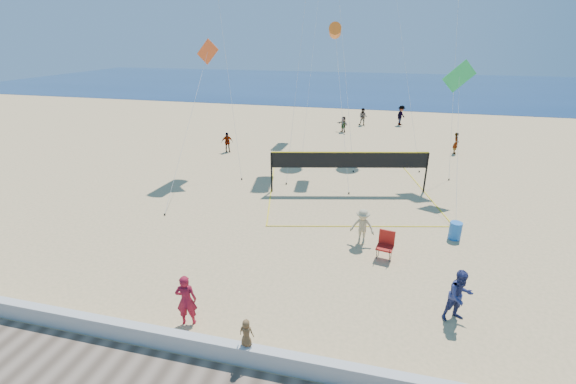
% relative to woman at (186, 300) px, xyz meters
% --- Properties ---
extents(ground, '(120.00, 120.00, 0.00)m').
position_rel_woman_xyz_m(ground, '(3.08, 1.92, -0.86)').
color(ground, '#D9B07A').
rests_on(ground, ground).
extents(ocean, '(140.00, 50.00, 0.03)m').
position_rel_woman_xyz_m(ocean, '(3.08, 63.92, -0.85)').
color(ocean, navy).
rests_on(ocean, ground).
extents(seawall, '(32.00, 0.30, 0.60)m').
position_rel_woman_xyz_m(seawall, '(3.08, -1.08, -0.56)').
color(seawall, '#B9B9B4').
rests_on(seawall, ground).
extents(woman, '(0.72, 0.58, 1.73)m').
position_rel_woman_xyz_m(woman, '(0.00, 0.00, 0.00)').
color(woman, maroon).
rests_on(woman, ground).
extents(toddler, '(0.40, 0.26, 0.81)m').
position_rel_woman_xyz_m(toddler, '(2.30, -1.02, 0.14)').
color(toddler, brown).
rests_on(toddler, seawall).
extents(bystander_a, '(1.05, 0.96, 1.76)m').
position_rel_woman_xyz_m(bystander_a, '(8.10, 2.19, 0.02)').
color(bystander_a, navy).
rests_on(bystander_a, ground).
extents(bystander_b, '(1.09, 0.70, 1.59)m').
position_rel_woman_xyz_m(bystander_b, '(4.88, 6.32, -0.07)').
color(bystander_b, tan).
rests_on(bystander_b, ground).
extents(far_person_0, '(0.95, 0.76, 1.51)m').
position_rel_woman_xyz_m(far_person_0, '(-6.06, 18.07, -0.11)').
color(far_person_0, gray).
rests_on(far_person_0, ground).
extents(far_person_1, '(1.27, 1.23, 1.45)m').
position_rel_woman_xyz_m(far_person_1, '(1.82, 26.71, -0.14)').
color(far_person_1, gray).
rests_on(far_person_1, ground).
extents(far_person_2, '(0.40, 0.59, 1.60)m').
position_rel_woman_xyz_m(far_person_2, '(10.82, 21.81, -0.07)').
color(far_person_2, gray).
rests_on(far_person_2, ground).
extents(far_person_3, '(0.92, 0.78, 1.68)m').
position_rel_woman_xyz_m(far_person_3, '(3.39, 30.10, -0.02)').
color(far_person_3, gray).
rests_on(far_person_3, ground).
extents(far_person_4, '(1.22, 1.43, 1.92)m').
position_rel_woman_xyz_m(far_person_4, '(7.03, 31.13, 0.09)').
color(far_person_4, gray).
rests_on(far_person_4, ground).
extents(camp_chair, '(0.72, 0.86, 1.29)m').
position_rel_woman_xyz_m(camp_chair, '(5.87, 5.37, -0.20)').
color(camp_chair, '#9F1812').
rests_on(camp_chair, ground).
extents(trash_barrel, '(0.61, 0.61, 0.79)m').
position_rel_woman_xyz_m(trash_barrel, '(8.83, 7.71, -0.47)').
color(trash_barrel, blue).
rests_on(trash_barrel, ground).
extents(volleyball_net, '(10.68, 10.57, 2.38)m').
position_rel_woman_xyz_m(volleyball_net, '(3.72, 12.10, 0.76)').
color(volleyball_net, black).
rests_on(volleyball_net, ground).
extents(kite_2, '(2.34, 5.95, 9.07)m').
position_rel_woman_xyz_m(kite_2, '(2.00, 16.74, 7.70)').
color(kite_2, orange).
rests_on(kite_2, ground).
extents(kite_3, '(1.51, 7.33, 8.16)m').
position_rel_woman_xyz_m(kite_3, '(-5.15, 13.43, 6.06)').
color(kite_3, '#EC5623').
rests_on(kite_3, ground).
extents(kite_4, '(1.72, 5.82, 7.18)m').
position_rel_woman_xyz_m(kite_4, '(9.00, 13.74, 5.17)').
color(kite_4, green).
rests_on(kite_4, ground).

